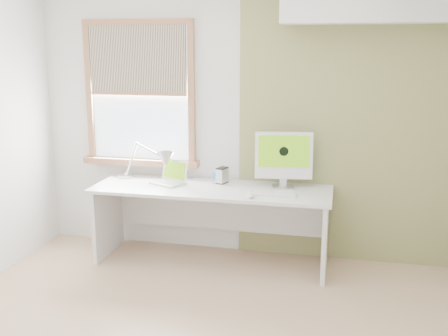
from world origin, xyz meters
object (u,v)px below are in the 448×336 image
(laptop, at_px, (171,178))
(desk, at_px, (213,206))
(desk_lamp, at_px, (158,162))
(imac, at_px, (284,157))
(external_drive, at_px, (222,175))

(laptop, bearing_deg, desk, -2.72)
(desk, distance_m, desk_lamp, 0.69)
(desk, relative_size, desk_lamp, 3.45)
(laptop, xyz_separation_m, imac, (1.06, 0.08, 0.24))
(external_drive, height_order, imac, imac)
(desk_lamp, height_order, laptop, desk_lamp)
(laptop, relative_size, imac, 0.71)
(external_drive, bearing_deg, imac, -1.88)
(desk, xyz_separation_m, imac, (0.64, 0.10, 0.48))
(desk_lamp, height_order, external_drive, desk_lamp)
(desk_lamp, distance_m, external_drive, 0.64)
(desk_lamp, xyz_separation_m, external_drive, (0.62, 0.05, -0.12))
(desk_lamp, relative_size, laptop, 1.69)
(desk, bearing_deg, imac, 9.06)
(desk_lamp, relative_size, external_drive, 4.18)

